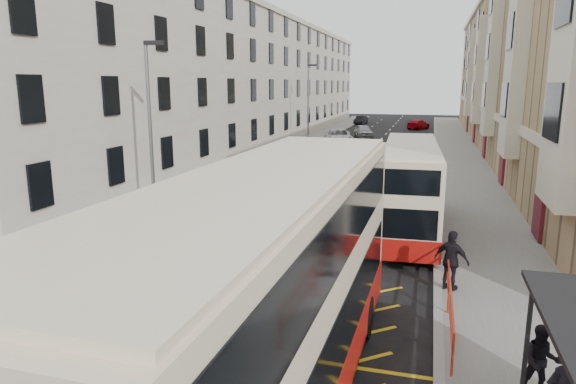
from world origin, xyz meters
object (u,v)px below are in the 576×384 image
(pedestrian_mid, at_px, (541,361))
(pedestrian_far, at_px, (452,261))
(street_lamp_near, at_px, (151,124))
(double_decker_rear, at_px, (410,188))
(white_van, at_px, (338,137))
(car_silver, at_px, (363,131))
(car_red, at_px, (418,124))
(double_decker_front, at_px, (268,302))
(street_lamp_far, at_px, (309,101))
(car_dark, at_px, (361,120))

(pedestrian_mid, height_order, pedestrian_far, pedestrian_far)
(street_lamp_near, xyz_separation_m, double_decker_rear, (11.12, 2.01, -2.66))
(double_decker_rear, xyz_separation_m, white_van, (-8.55, 30.69, -1.14))
(double_decker_rear, relative_size, car_silver, 2.22)
(car_red, bearing_deg, double_decker_front, 110.79)
(pedestrian_mid, height_order, white_van, pedestrian_mid)
(street_lamp_near, height_order, car_red, street_lamp_near)
(street_lamp_far, height_order, car_silver, street_lamp_far)
(white_van, height_order, car_dark, white_van)
(street_lamp_far, distance_m, double_decker_front, 42.93)
(street_lamp_near, bearing_deg, car_dark, 88.92)
(double_decker_front, distance_m, double_decker_rear, 14.04)
(double_decker_front, relative_size, car_red, 2.67)
(street_lamp_near, bearing_deg, car_silver, 84.22)
(double_decker_front, bearing_deg, white_van, 99.45)
(pedestrian_mid, bearing_deg, pedestrian_far, 108.71)
(double_decker_front, bearing_deg, car_red, 90.25)
(pedestrian_mid, xyz_separation_m, car_dark, (-13.13, 70.53, -0.26))
(pedestrian_far, bearing_deg, street_lamp_far, -44.55)
(street_lamp_near, distance_m, pedestrian_far, 13.94)
(white_van, distance_m, car_red, 22.51)
(double_decker_front, distance_m, car_silver, 52.93)
(pedestrian_mid, xyz_separation_m, white_van, (-11.70, 42.47, -0.08))
(street_lamp_near, xyz_separation_m, pedestrian_far, (12.70, -4.52, -3.55))
(street_lamp_near, relative_size, street_lamp_far, 1.00)
(street_lamp_near, relative_size, car_dark, 2.02)
(pedestrian_far, xyz_separation_m, car_dark, (-11.55, 65.28, -0.44))
(pedestrian_mid, height_order, car_silver, pedestrian_mid)
(double_decker_rear, distance_m, car_silver, 39.41)
(street_lamp_near, height_order, double_decker_rear, street_lamp_near)
(double_decker_rear, distance_m, pedestrian_mid, 12.24)
(white_van, bearing_deg, street_lamp_far, -147.38)
(car_dark, bearing_deg, double_decker_front, -76.73)
(double_decker_rear, bearing_deg, street_lamp_near, -172.31)
(double_decker_rear, height_order, car_red, double_decker_rear)
(street_lamp_far, height_order, pedestrian_far, street_lamp_far)
(white_van, distance_m, car_dark, 28.09)
(street_lamp_far, relative_size, white_van, 1.34)
(car_silver, distance_m, car_red, 14.43)
(pedestrian_far, height_order, car_red, pedestrian_far)
(street_lamp_far, distance_m, pedestrian_mid, 42.42)
(white_van, relative_size, car_red, 1.30)
(street_lamp_far, relative_size, car_red, 1.74)
(street_lamp_near, height_order, pedestrian_mid, street_lamp_near)
(street_lamp_near, relative_size, white_van, 1.34)
(street_lamp_far, bearing_deg, car_red, 67.20)
(double_decker_rear, height_order, pedestrian_far, double_decker_rear)
(car_silver, bearing_deg, white_van, -119.47)
(street_lamp_near, relative_size, double_decker_rear, 0.82)
(double_decker_rear, xyz_separation_m, car_dark, (-9.97, 58.75, -1.32))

